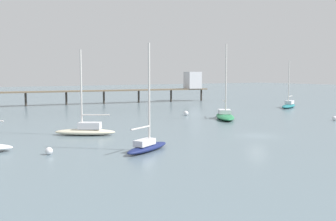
{
  "coord_description": "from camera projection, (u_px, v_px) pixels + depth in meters",
  "views": [
    {
      "loc": [
        -35.13,
        -35.52,
        7.69
      ],
      "look_at": [
        0.0,
        20.63,
        1.5
      ],
      "focal_mm": 43.03,
      "sensor_mm": 36.0,
      "label": 1
    }
  ],
  "objects": [
    {
      "name": "sailboat_cream",
      "position": [
        86.0,
        130.0,
        49.84
      ],
      "size": [
        7.47,
        5.98,
        10.53
      ],
      "color": "beige",
      "rests_on": "ground_plane"
    },
    {
      "name": "pier",
      "position": [
        138.0,
        86.0,
        104.23
      ],
      "size": [
        66.78,
        12.47,
        8.0
      ],
      "color": "brown",
      "rests_on": "ground_plane"
    },
    {
      "name": "sailboat_teal",
      "position": [
        289.0,
        105.0,
        88.88
      ],
      "size": [
        8.34,
        5.69,
        10.34
      ],
      "color": "#1E727A",
      "rests_on": "ground_plane"
    },
    {
      "name": "mooring_buoy_near",
      "position": [
        49.0,
        151.0,
        37.92
      ],
      "size": [
        0.72,
        0.72,
        0.72
      ],
      "primitive_type": "sphere",
      "color": "silver",
      "rests_on": "ground_plane"
    },
    {
      "name": "sailboat_navy",
      "position": [
        147.0,
        144.0,
        39.56
      ],
      "size": [
        6.68,
        4.63,
        10.62
      ],
      "color": "navy",
      "rests_on": "ground_plane"
    },
    {
      "name": "ground_plane",
      "position": [
        257.0,
        136.0,
        49.25
      ],
      "size": [
        400.0,
        400.0,
        0.0
      ],
      "primitive_type": "plane",
      "color": "slate"
    },
    {
      "name": "sailboat_green",
      "position": [
        225.0,
        115.0,
        67.22
      ],
      "size": [
        7.58,
        9.52,
        12.4
      ],
      "color": "#287F4C",
      "rests_on": "ground_plane"
    },
    {
      "name": "mooring_buoy_outer",
      "position": [
        186.0,
        113.0,
        72.68
      ],
      "size": [
        0.86,
        0.86,
        0.86
      ],
      "primitive_type": "sphere",
      "color": "silver",
      "rests_on": "ground_plane"
    },
    {
      "name": "mooring_buoy_far",
      "position": [
        335.0,
        118.0,
        64.81
      ],
      "size": [
        0.79,
        0.79,
        0.79
      ],
      "primitive_type": "sphere",
      "color": "silver",
      "rests_on": "ground_plane"
    }
  ]
}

